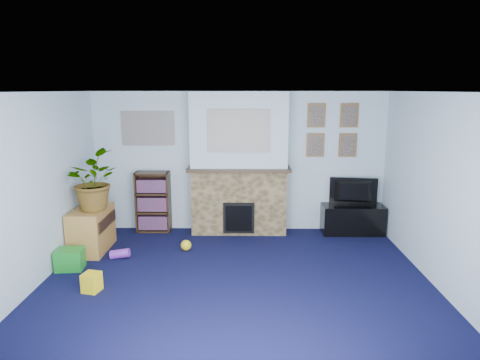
{
  "coord_description": "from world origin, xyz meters",
  "views": [
    {
      "loc": [
        0.11,
        -5.03,
        2.43
      ],
      "look_at": [
        0.03,
        0.78,
        1.19
      ],
      "focal_mm": 32.0,
      "sensor_mm": 36.0,
      "label": 1
    }
  ],
  "objects_px": {
    "bookshelf": "(153,203)",
    "tv_stand": "(352,220)",
    "television": "(354,192)",
    "sideboard": "(92,228)"
  },
  "relations": [
    {
      "from": "bookshelf",
      "to": "tv_stand",
      "type": "bearing_deg",
      "value": -1.28
    },
    {
      "from": "television",
      "to": "bookshelf",
      "type": "xyz_separation_m",
      "value": [
        -3.43,
        0.06,
        -0.22
      ]
    },
    {
      "from": "tv_stand",
      "to": "sideboard",
      "type": "xyz_separation_m",
      "value": [
        -4.19,
        -0.86,
        0.12
      ]
    },
    {
      "from": "tv_stand",
      "to": "bookshelf",
      "type": "distance_m",
      "value": 3.45
    },
    {
      "from": "television",
      "to": "bookshelf",
      "type": "distance_m",
      "value": 3.44
    },
    {
      "from": "sideboard",
      "to": "television",
      "type": "bearing_deg",
      "value": 11.82
    },
    {
      "from": "television",
      "to": "tv_stand",
      "type": "bearing_deg",
      "value": 98.06
    },
    {
      "from": "tv_stand",
      "to": "sideboard",
      "type": "relative_size",
      "value": 1.21
    },
    {
      "from": "television",
      "to": "bookshelf",
      "type": "bearing_deg",
      "value": 7.12
    },
    {
      "from": "television",
      "to": "bookshelf",
      "type": "relative_size",
      "value": 0.76
    }
  ]
}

